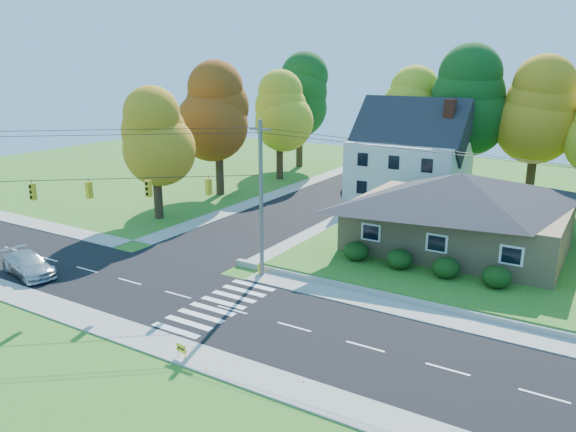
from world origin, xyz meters
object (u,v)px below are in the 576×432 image
white_car (351,184)px  ranch_house (459,210)px  fire_hydrant (260,269)px  silver_sedan (28,264)px

white_car → ranch_house: bearing=-67.7°
ranch_house → fire_hydrant: bearing=-132.1°
silver_sedan → fire_hydrant: size_ratio=5.86×
ranch_house → white_car: bearing=136.3°
white_car → silver_sedan: bearing=-126.5°
white_car → fire_hydrant: white_car is taller
ranch_house → fire_hydrant: (-9.70, -10.73, -2.87)m
ranch_house → white_car: (-15.11, 14.46, -2.51)m
ranch_house → silver_sedan: 29.21m
ranch_house → silver_sedan: bearing=-140.4°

